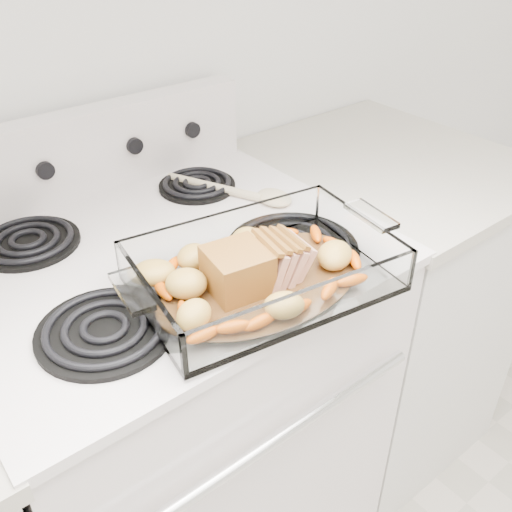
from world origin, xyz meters
TOP-DOWN VIEW (x-y plane):
  - electric_range at (0.00, 1.66)m, footprint 0.78×0.70m
  - counter_right at (0.67, 1.66)m, footprint 0.58×0.68m
  - baking_dish at (0.07, 1.43)m, footprint 0.41×0.27m
  - pork_roast at (0.04, 1.43)m, footprint 0.17×0.09m
  - roast_vegetables at (0.06, 1.47)m, footprint 0.38×0.21m
  - wooden_spoon at (0.25, 1.71)m, footprint 0.16×0.27m

SIDE VIEW (x-z plane):
  - counter_right at x=0.67m, z-range 0.00..0.93m
  - electric_range at x=0.00m, z-range -0.08..1.04m
  - wooden_spoon at x=0.25m, z-range 0.93..0.96m
  - baking_dish at x=0.07m, z-range 0.93..1.00m
  - roast_vegetables at x=0.06m, z-range 0.95..1.00m
  - pork_roast at x=0.04m, z-range 0.95..1.03m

